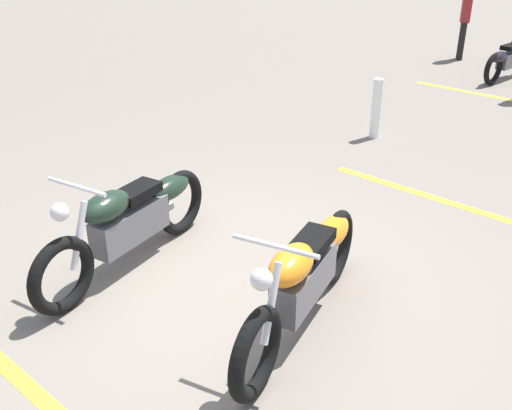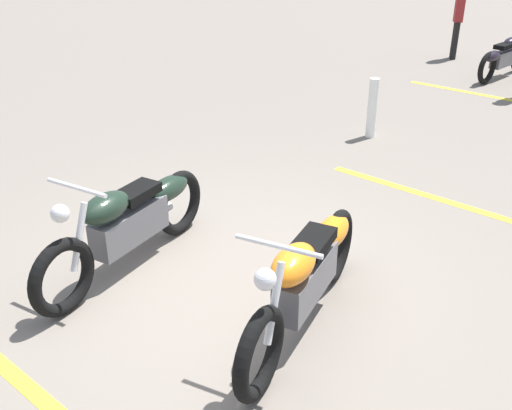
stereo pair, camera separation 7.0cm
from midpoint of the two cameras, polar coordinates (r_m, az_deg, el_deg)
name	(u,v)px [view 2 (the right image)]	position (r m, az deg, el deg)	size (l,w,h in m)	color
ground_plane	(233,281)	(5.37, -2.58, -7.30)	(60.00, 60.00, 0.00)	slate
motorcycle_bright_foreground	(306,275)	(4.62, 4.41, -6.75)	(2.17, 0.84, 1.04)	black
motorcycle_dark_foreground	(130,221)	(5.49, -12.39, -1.51)	(2.20, 0.76, 1.04)	black
motorcycle_row_center	(503,57)	(12.80, 22.56, 13.02)	(2.01, 0.31, 0.76)	black
bystander_near_row	(458,16)	(14.12, 18.76, 16.86)	(0.29, 0.28, 1.65)	black
bollard_post	(372,108)	(8.77, 10.91, 9.14)	(0.14, 0.14, 0.86)	white
parking_stripe_mid	(455,204)	(7.06, 18.34, 0.10)	(3.20, 0.12, 0.01)	yellow
parking_stripe_far	(494,97)	(11.47, 21.77, 9.63)	(3.20, 0.12, 0.01)	yellow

